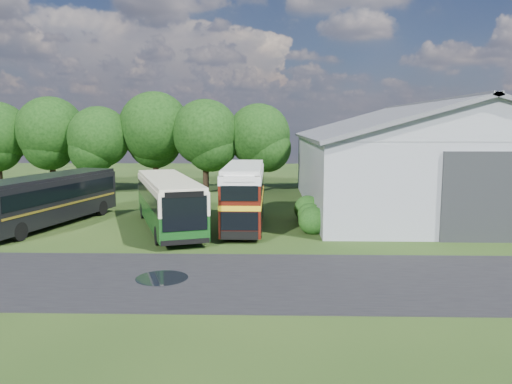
{
  "coord_description": "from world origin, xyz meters",
  "views": [
    {
      "loc": [
        2.99,
        -23.18,
        6.41
      ],
      "look_at": [
        2.18,
        8.0,
        2.21
      ],
      "focal_mm": 35.0,
      "sensor_mm": 36.0,
      "label": 1
    }
  ],
  "objects_px": {
    "bus_dark_single": "(49,199)",
    "bus_green_single": "(168,202)",
    "bus_maroon_double": "(244,196)",
    "storage_shed": "(423,154)"
  },
  "relations": [
    {
      "from": "bus_dark_single",
      "to": "bus_green_single",
      "type": "bearing_deg",
      "value": 7.66
    },
    {
      "from": "bus_green_single",
      "to": "bus_dark_single",
      "type": "height_order",
      "value": "bus_dark_single"
    },
    {
      "from": "bus_maroon_double",
      "to": "bus_dark_single",
      "type": "xyz_separation_m",
      "value": [
        -12.5,
        0.23,
        -0.25
      ]
    },
    {
      "from": "bus_green_single",
      "to": "bus_dark_single",
      "type": "relative_size",
      "value": 0.98
    },
    {
      "from": "storage_shed",
      "to": "bus_maroon_double",
      "type": "relative_size",
      "value": 2.69
    },
    {
      "from": "bus_dark_single",
      "to": "storage_shed",
      "type": "bearing_deg",
      "value": 30.72
    },
    {
      "from": "storage_shed",
      "to": "bus_dark_single",
      "type": "distance_m",
      "value": 27.39
    },
    {
      "from": "bus_dark_single",
      "to": "bus_maroon_double",
      "type": "bearing_deg",
      "value": 12.38
    },
    {
      "from": "storage_shed",
      "to": "bus_dark_single",
      "type": "bearing_deg",
      "value": -162.73
    },
    {
      "from": "bus_green_single",
      "to": "bus_maroon_double",
      "type": "bearing_deg",
      "value": -12.75
    }
  ]
}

